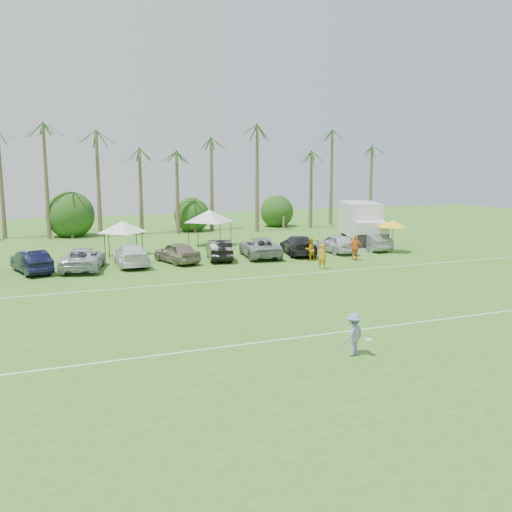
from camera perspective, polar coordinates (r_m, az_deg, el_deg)
name	(u,v)px	position (r m, az deg, el deg)	size (l,w,h in m)	color
ground	(321,353)	(21.81, 6.50, -9.59)	(120.00, 120.00, 0.00)	#3B6F21
field_lines	(245,304)	(28.80, -1.13, -4.84)	(80.00, 12.10, 0.01)	white
palm_tree_3	(44,129)	(56.21, -20.46, 11.82)	(2.40, 2.40, 11.90)	brown
palm_tree_4	(91,158)	(56.41, -16.20, 9.40)	(2.40, 2.40, 8.90)	brown
palm_tree_5	(133,149)	(56.98, -12.17, 10.43)	(2.40, 2.40, 9.90)	brown
palm_tree_6	(174,140)	(57.84, -8.22, 11.37)	(2.40, 2.40, 10.90)	brown
palm_tree_7	(212,132)	(58.97, -4.38, 12.22)	(2.40, 2.40, 11.90)	brown
palm_tree_8	(258,158)	(60.60, 0.23, 9.73)	(2.40, 2.40, 8.90)	brown
palm_tree_9	(301,150)	(62.68, 4.53, 10.48)	(2.40, 2.40, 9.90)	brown
palm_tree_10	(342,143)	(65.09, 8.56, 11.12)	(2.40, 2.40, 10.90)	brown
palm_tree_11	(373,136)	(67.23, 11.58, 11.70)	(2.40, 2.40, 11.90)	brown
bush_tree_1	(71,218)	(57.47, -18.03, 3.62)	(4.00, 4.00, 4.00)	brown
bush_tree_2	(192,214)	(59.51, -6.41, 4.20)	(4.00, 4.00, 4.00)	brown
bush_tree_3	(280,211)	(62.93, 2.41, 4.53)	(4.00, 4.00, 4.00)	brown
sideline_player_a	(322,256)	(38.33, 6.63, -0.02)	(0.63, 0.42, 1.74)	orange
sideline_player_b	(310,249)	(41.62, 5.43, 0.68)	(0.80, 0.62, 1.65)	orange
sideline_player_c	(355,248)	(42.07, 9.90, 0.81)	(1.09, 0.45, 1.86)	orange
box_truck	(363,223)	(49.88, 10.60, 3.29)	(4.71, 7.54, 3.64)	silver
canopy_tent_left	(122,221)	(44.70, -13.22, 3.43)	(3.83, 3.83, 3.10)	black
canopy_tent_right	(209,210)	(48.78, -4.71, 4.62)	(4.44, 4.44, 3.60)	black
market_umbrella	(392,224)	(46.22, 13.49, 3.16)	(2.30, 2.30, 2.56)	black
frisbee_player	(354,334)	(21.53, 9.74, -7.69)	(1.19, 0.99, 1.60)	#7F83B4
parked_car_1	(31,262)	(39.50, -21.56, -0.52)	(1.58, 4.52, 1.49)	black
parked_car_2	(83,259)	(39.53, -16.90, -0.26)	(2.47, 5.36, 1.49)	#B3B9C0
parked_car_3	(131,255)	(40.25, -12.39, 0.09)	(2.09, 5.13, 1.49)	white
parked_car_4	(177,252)	(40.86, -7.94, 0.36)	(1.76, 4.37, 1.49)	gray
parked_car_5	(219,250)	(41.87, -3.71, 0.64)	(1.58, 4.52, 1.49)	black
parked_car_6	(260,247)	(42.92, 0.39, 0.87)	(2.47, 5.36, 1.49)	gray
parked_car_7	(298,245)	(44.22, 4.25, 1.10)	(2.09, 5.13, 1.49)	black
parked_car_8	(336,243)	(45.54, 8.01, 1.27)	(1.76, 4.37, 1.49)	silver
parked_car_9	(369,241)	(47.41, 11.23, 1.50)	(1.58, 4.52, 1.49)	gray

